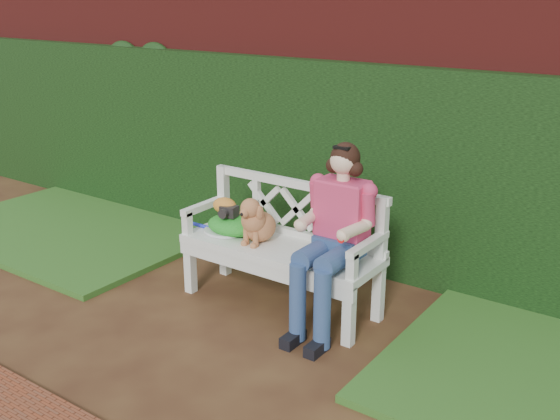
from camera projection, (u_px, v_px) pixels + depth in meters
The scene contains 11 objects.
ground at pixel (202, 339), 4.41m from camera, with size 60.00×60.00×0.00m, color #381D12.
brick_wall at pixel (347, 131), 5.53m from camera, with size 10.00×0.30×2.20m, color maroon.
ivy_hedge at pixel (333, 165), 5.44m from camera, with size 10.00×0.18×1.70m, color #214B19.
grass_left at pixel (79, 227), 6.41m from camera, with size 2.60×2.00×0.05m, color #29501B.
garden_bench at pixel (280, 276), 4.81m from camera, with size 1.58×0.60×0.48m, color white, non-canonical shape.
seated_woman at pixel (338, 244), 4.41m from camera, with size 0.52×0.69×1.22m, color #D52B4D, non-canonical shape.
dog at pixel (258, 219), 4.74m from camera, with size 0.24×0.33×0.36m, color #A37E41, non-canonical shape.
tennis_racket at pixel (220, 231), 4.98m from camera, with size 0.60×0.25×0.03m, color silver, non-canonical shape.
green_bag at pixel (233, 225), 4.95m from camera, with size 0.42×0.32×0.14m, color #268421, non-canonical shape.
camera_item at pixel (229, 211), 4.89m from camera, with size 0.12×0.09×0.08m, color black.
baseball_glove at pixel (225, 206), 4.95m from camera, with size 0.20×0.14×0.12m, color orange.
Camera 1 is at (2.68, -2.88, 2.24)m, focal length 42.00 mm.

